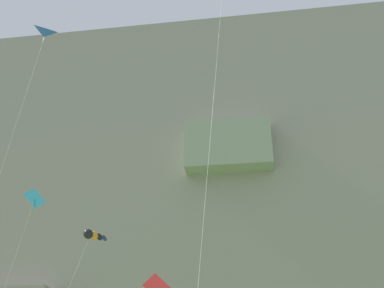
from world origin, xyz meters
TOP-DOWN VIEW (x-y plane):
  - cliff_face at (-0.01, 69.03)m, footprint 180.00×25.90m
  - kite_windsock_mid_right at (-8.98, 31.15)m, footprint 3.12×6.23m
  - kite_delta_low_center at (-12.95, 25.76)m, footprint 2.53×2.39m
  - kite_diamond_near_cliff at (-16.71, 36.02)m, footprint 1.64×5.35m

SIDE VIEW (x-z plane):
  - kite_windsock_mid_right at x=-8.98m, z-range 6.68..21.34m
  - kite_diamond_near_cliff at x=-16.71m, z-range 8.65..29.01m
  - kite_delta_low_center at x=-12.95m, z-range 12.82..41.27m
  - cliff_face at x=-0.01m, z-range -0.02..59.85m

